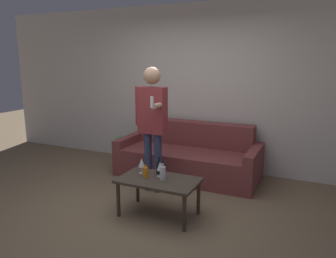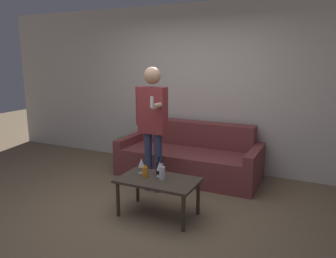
# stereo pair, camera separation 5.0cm
# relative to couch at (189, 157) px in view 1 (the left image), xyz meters

# --- Properties ---
(ground_plane) EXTENTS (16.00, 16.00, 0.00)m
(ground_plane) POSITION_rel_couch_xyz_m (-0.09, -1.57, -0.30)
(ground_plane) COLOR #756047
(wall_back) EXTENTS (8.00, 0.06, 2.70)m
(wall_back) POSITION_rel_couch_xyz_m (-0.09, 0.51, 1.05)
(wall_back) COLOR silver
(wall_back) RESTS_ON ground_plane
(couch) EXTENTS (2.18, 0.94, 0.82)m
(couch) POSITION_rel_couch_xyz_m (0.00, 0.00, 0.00)
(couch) COLOR brown
(couch) RESTS_ON ground_plane
(coffee_table) EXTENTS (0.93, 0.55, 0.45)m
(coffee_table) POSITION_rel_couch_xyz_m (0.18, -1.44, 0.10)
(coffee_table) COLOR #3D3328
(coffee_table) RESTS_ON ground_plane
(bottle_orange) EXTENTS (0.07, 0.07, 0.21)m
(bottle_orange) POSITION_rel_couch_xyz_m (0.10, -1.27, 0.24)
(bottle_orange) COLOR black
(bottle_orange) RESTS_ON coffee_table
(bottle_green) EXTENTS (0.07, 0.07, 0.22)m
(bottle_green) POSITION_rel_couch_xyz_m (0.23, -1.44, 0.24)
(bottle_green) COLOR silver
(bottle_green) RESTS_ON coffee_table
(bottle_dark) EXTENTS (0.06, 0.06, 0.18)m
(bottle_dark) POSITION_rel_couch_xyz_m (0.01, -1.45, 0.22)
(bottle_dark) COLOR orange
(bottle_dark) RESTS_ON coffee_table
(wine_glass_near) EXTENTS (0.08, 0.08, 0.19)m
(wine_glass_near) POSITION_rel_couch_xyz_m (-0.10, -1.34, 0.28)
(wine_glass_near) COLOR silver
(wine_glass_near) RESTS_ON coffee_table
(wine_glass_far) EXTENTS (0.08, 0.08, 0.18)m
(wine_glass_far) POSITION_rel_couch_xyz_m (0.16, -1.35, 0.28)
(wine_glass_far) COLOR silver
(wine_glass_far) RESTS_ON coffee_table
(person_standing_front) EXTENTS (0.45, 0.43, 1.72)m
(person_standing_front) POSITION_rel_couch_xyz_m (-0.23, -0.81, 0.74)
(person_standing_front) COLOR navy
(person_standing_front) RESTS_ON ground_plane
(potted_plant) EXTENTS (0.24, 0.24, 0.47)m
(potted_plant) POSITION_rel_couch_xyz_m (-1.36, 0.15, -0.06)
(potted_plant) COLOR silver
(potted_plant) RESTS_ON ground_plane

